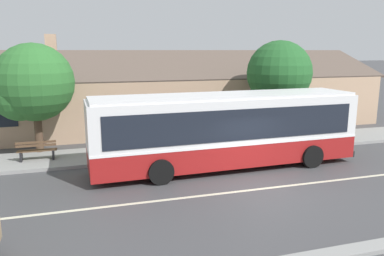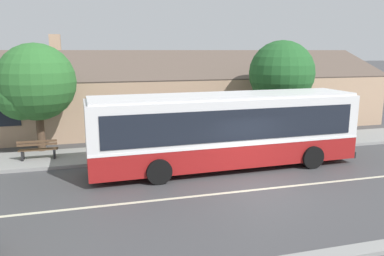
{
  "view_description": "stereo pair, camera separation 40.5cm",
  "coord_description": "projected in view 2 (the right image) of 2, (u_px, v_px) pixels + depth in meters",
  "views": [
    {
      "loc": [
        -6.48,
        -11.86,
        5.05
      ],
      "look_at": [
        -1.62,
        4.26,
        1.56
      ],
      "focal_mm": 35.0,
      "sensor_mm": 36.0,
      "label": 1
    },
    {
      "loc": [
        -6.09,
        -11.97,
        5.05
      ],
      "look_at": [
        -1.62,
        4.26,
        1.56
      ],
      "focal_mm": 35.0,
      "sensor_mm": 36.0,
      "label": 2
    }
  ],
  "objects": [
    {
      "name": "street_tree_secondary",
      "position": [
        33.0,
        85.0,
        17.98
      ],
      "size": [
        3.78,
        3.73,
        5.43
      ],
      "color": "#4C3828",
      "rests_on": "ground"
    },
    {
      "name": "lane_divider_stripe",
      "position": [
        264.0,
        189.0,
        13.91
      ],
      "size": [
        60.0,
        0.16,
        0.01
      ],
      "primitive_type": "cube",
      "color": "beige",
      "rests_on": "ground"
    },
    {
      "name": "bench_by_building",
      "position": [
        38.0,
        150.0,
        17.1
      ],
      "size": [
        1.7,
        0.51,
        0.94
      ],
      "color": "brown",
      "rests_on": "sidewalk_far"
    },
    {
      "name": "bus_stop_sign",
      "position": [
        322.0,
        116.0,
        19.78
      ],
      "size": [
        0.36,
        0.07,
        2.4
      ],
      "color": "gray",
      "rests_on": "sidewalk_far"
    },
    {
      "name": "curb_near",
      "position": [
        349.0,
        253.0,
        9.42
      ],
      "size": [
        60.0,
        0.5,
        0.12
      ],
      "primitive_type": "cube",
      "color": "gray",
      "rests_on": "ground"
    },
    {
      "name": "street_tree_primary",
      "position": [
        283.0,
        76.0,
        21.13
      ],
      "size": [
        3.71,
        3.66,
        5.63
      ],
      "color": "#4C3828",
      "rests_on": "ground"
    },
    {
      "name": "ground_plane",
      "position": [
        264.0,
        189.0,
        13.91
      ],
      "size": [
        300.0,
        300.0,
        0.0
      ],
      "primitive_type": "plane",
      "color": "#424244"
    },
    {
      "name": "community_building",
      "position": [
        171.0,
        97.0,
        26.68
      ],
      "size": [
        28.36,
        9.9,
        6.11
      ],
      "color": "tan",
      "rests_on": "ground"
    },
    {
      "name": "transit_bus",
      "position": [
        225.0,
        129.0,
        16.17
      ],
      "size": [
        11.79,
        2.98,
        3.23
      ],
      "color": "maroon",
      "rests_on": "ground"
    },
    {
      "name": "bench_down_street",
      "position": [
        144.0,
        143.0,
        18.43
      ],
      "size": [
        1.65,
        0.51,
        0.94
      ],
      "color": "brown",
      "rests_on": "sidewalk_far"
    },
    {
      "name": "sidewalk_far",
      "position": [
        213.0,
        148.0,
        19.56
      ],
      "size": [
        60.0,
        3.0,
        0.15
      ],
      "primitive_type": "cube",
      "color": "gray",
      "rests_on": "ground"
    }
  ]
}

